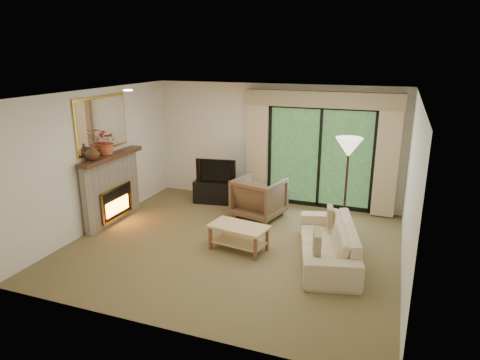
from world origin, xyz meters
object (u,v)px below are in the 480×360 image
(armchair, at_px, (259,198))
(coffee_table, at_px, (239,238))
(media_console, at_px, (217,191))
(sofa, at_px, (328,242))

(armchair, relative_size, coffee_table, 0.93)
(media_console, relative_size, sofa, 0.47)
(armchair, distance_m, coffee_table, 1.59)
(coffee_table, bearing_deg, sofa, 14.98)
(sofa, bearing_deg, media_console, -138.82)
(armchair, xyz_separation_m, sofa, (1.61, -1.41, -0.11))
(armchair, height_order, sofa, armchair)
(sofa, xyz_separation_m, coffee_table, (-1.47, -0.16, -0.09))
(media_console, xyz_separation_m, coffee_table, (1.29, -2.09, -0.03))
(media_console, height_order, coffee_table, media_console)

